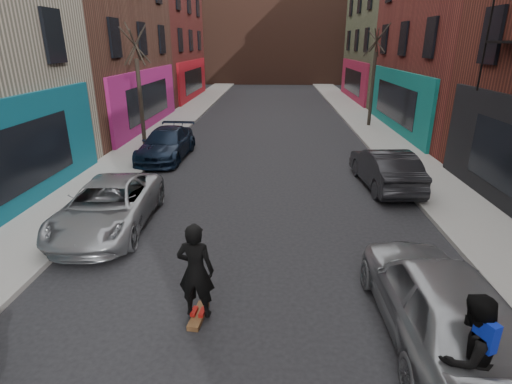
# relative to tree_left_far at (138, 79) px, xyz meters

# --- Properties ---
(sidewalk_left) EXTENTS (2.50, 84.00, 0.13)m
(sidewalk_left) POSITION_rel_tree_left_far_xyz_m (-0.05, 12.00, -3.31)
(sidewalk_left) COLOR gray
(sidewalk_left) RESTS_ON ground
(sidewalk_right) EXTENTS (2.50, 84.00, 0.13)m
(sidewalk_right) POSITION_rel_tree_left_far_xyz_m (12.45, 12.00, -3.31)
(sidewalk_right) COLOR gray
(sidewalk_right) RESTS_ON ground
(building_far) EXTENTS (40.00, 10.00, 14.00)m
(building_far) POSITION_rel_tree_left_far_xyz_m (6.20, 38.00, 3.62)
(building_far) COLOR #47281E
(building_far) RESTS_ON ground
(tree_left_far) EXTENTS (2.00, 2.00, 6.50)m
(tree_left_far) POSITION_rel_tree_left_far_xyz_m (0.00, 0.00, 0.00)
(tree_left_far) COLOR black
(tree_left_far) RESTS_ON sidewalk_left
(tree_right_far) EXTENTS (2.00, 2.00, 6.80)m
(tree_right_far) POSITION_rel_tree_left_far_xyz_m (12.40, 6.00, 0.15)
(tree_right_far) COLOR black
(tree_right_far) RESTS_ON sidewalk_right
(parked_left_far) EXTENTS (2.46, 4.94, 1.35)m
(parked_left_far) POSITION_rel_tree_left_far_xyz_m (1.87, -9.15, -2.71)
(parked_left_far) COLOR gray
(parked_left_far) RESTS_ON ground
(parked_left_end) EXTENTS (2.06, 4.72, 1.35)m
(parked_left_end) POSITION_rel_tree_left_far_xyz_m (1.60, -1.80, -2.70)
(parked_left_end) COLOR black
(parked_left_end) RESTS_ON ground
(parked_right_far) EXTENTS (1.93, 4.61, 1.56)m
(parked_right_far) POSITION_rel_tree_left_far_xyz_m (9.40, -13.31, -2.60)
(parked_right_far) COLOR gray
(parked_right_far) RESTS_ON ground
(parked_right_end) EXTENTS (1.84, 4.44, 1.43)m
(parked_right_end) POSITION_rel_tree_left_far_xyz_m (10.54, -5.24, -2.67)
(parked_right_end) COLOR black
(parked_right_end) RESTS_ON ground
(skateboard) EXTENTS (0.30, 0.82, 0.10)m
(skateboard) POSITION_rel_tree_left_far_xyz_m (5.11, -13.02, -3.33)
(skateboard) COLOR brown
(skateboard) RESTS_ON ground
(skateboarder) EXTENTS (0.73, 0.52, 1.90)m
(skateboarder) POSITION_rel_tree_left_far_xyz_m (5.11, -13.02, -2.33)
(skateboarder) COLOR black
(skateboarder) RESTS_ON skateboard
(pedestrian) EXTENTS (1.14, 1.03, 1.91)m
(pedestrian) POSITION_rel_tree_left_far_xyz_m (9.20, -14.86, -2.42)
(pedestrian) COLOR black
(pedestrian) RESTS_ON ground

